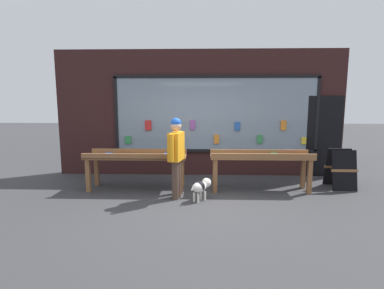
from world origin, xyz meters
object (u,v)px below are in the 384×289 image
person_browsing (176,152)px  small_dog (201,186)px  sandwich_board_sign (341,169)px  display_table_right (261,160)px  display_table_left (136,159)px

person_browsing → small_dog: size_ratio=3.58×
small_dog → sandwich_board_sign: (3.16, 0.95, 0.16)m
small_dog → sandwich_board_sign: size_ratio=0.51×
person_browsing → display_table_right: bearing=-58.0°
display_table_left → display_table_right: size_ratio=1.00×
display_table_right → small_dog: bearing=-150.9°
sandwich_board_sign → small_dog: bearing=-162.4°
person_browsing → sandwich_board_sign: bearing=-63.8°
display_table_left → display_table_right: (2.76, 0.00, 0.00)m
small_dog → display_table_left: bearing=103.2°
display_table_left → sandwich_board_sign: sandwich_board_sign is taller
display_table_right → person_browsing: size_ratio=1.34×
display_table_right → small_dog: display_table_right is taller
display_table_right → sandwich_board_sign: bearing=6.6°
display_table_left → display_table_right: 2.76m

